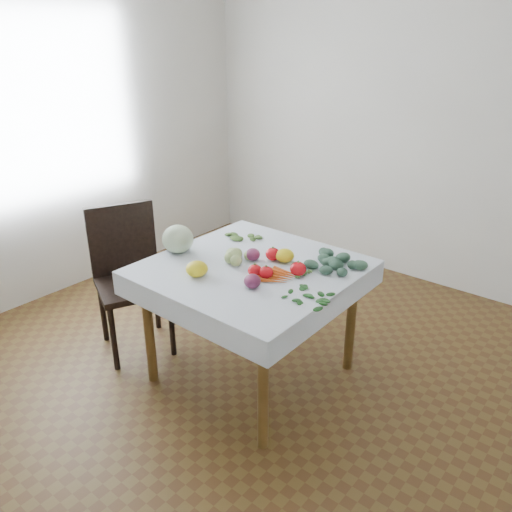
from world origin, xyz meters
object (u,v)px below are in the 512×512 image
(table, at_px, (252,282))
(chair, at_px, (128,269))
(heirloom_back, at_px, (285,255))
(cabbage, at_px, (178,239))
(carrot_bunch, at_px, (279,276))

(table, distance_m, chair, 0.91)
(table, distance_m, heirloom_back, 0.25)
(chair, height_order, heirloom_back, chair)
(table, height_order, chair, chair)
(cabbage, xyz_separation_m, carrot_bunch, (0.70, 0.10, -0.07))
(table, xyz_separation_m, heirloom_back, (0.11, 0.17, 0.14))
(table, relative_size, cabbage, 5.21)
(carrot_bunch, bearing_deg, chair, -169.72)
(table, xyz_separation_m, chair, (-0.88, -0.23, -0.09))
(heirloom_back, distance_m, carrot_bunch, 0.23)
(cabbage, distance_m, carrot_bunch, 0.71)
(chair, bearing_deg, carrot_bunch, 10.28)
(heirloom_back, bearing_deg, chair, -157.98)
(table, xyz_separation_m, cabbage, (-0.48, -0.13, 0.19))
(chair, xyz_separation_m, heirloom_back, (0.99, 0.40, 0.24))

